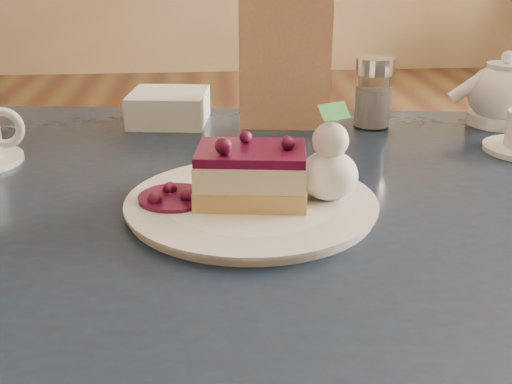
{
  "coord_description": "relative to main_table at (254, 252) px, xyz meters",
  "views": [
    {
      "loc": [
        -0.31,
        -0.75,
        1.12
      ],
      "look_at": [
        -0.26,
        -0.11,
        0.86
      ],
      "focal_mm": 45.0,
      "sensor_mm": 36.0,
      "label": 1
    }
  ],
  "objects": [
    {
      "name": "cheesecake_slice",
      "position": [
        -0.01,
        -0.05,
        0.13
      ],
      "size": [
        0.14,
        0.11,
        0.06
      ],
      "rotation": [
        0.0,
        0.0,
        -0.13
      ],
      "color": "#DBB56E",
      "rests_on": "dessert_plate"
    },
    {
      "name": "menu_card",
      "position": [
        0.08,
        0.3,
        0.2
      ],
      "size": [
        0.15,
        0.05,
        0.24
      ],
      "primitive_type": "cube",
      "rotation": [
        0.0,
        0.0,
        -0.13
      ],
      "color": "beige",
      "rests_on": "main_table"
    },
    {
      "name": "dessert_plate",
      "position": [
        -0.01,
        -0.05,
        0.09
      ],
      "size": [
        0.29,
        0.29,
        0.01
      ],
      "primitive_type": "cylinder",
      "color": "white",
      "rests_on": "main_table"
    },
    {
      "name": "main_table",
      "position": [
        0.0,
        0.0,
        0.0
      ],
      "size": [
        1.4,
        1.03,
        0.81
      ],
      "rotation": [
        0.0,
        0.0,
        -0.13
      ],
      "color": "#121F30",
      "rests_on": "ground"
    },
    {
      "name": "sugar_shaker",
      "position": [
        0.23,
        0.29,
        0.15
      ],
      "size": [
        0.06,
        0.06,
        0.12
      ],
      "color": "white",
      "rests_on": "main_table"
    },
    {
      "name": "tea_set",
      "position": [
        0.45,
        0.26,
        0.13
      ],
      "size": [
        0.17,
        0.28,
        0.11
      ],
      "color": "white",
      "rests_on": "main_table"
    },
    {
      "name": "berry_sauce",
      "position": [
        -0.1,
        -0.05,
        0.1
      ],
      "size": [
        0.09,
        0.09,
        0.01
      ],
      "primitive_type": "cylinder",
      "color": "#490724",
      "rests_on": "dessert_plate"
    },
    {
      "name": "napkin_stack",
      "position": [
        -0.12,
        0.35,
        0.11
      ],
      "size": [
        0.15,
        0.15,
        0.05
      ],
      "primitive_type": "cube",
      "rotation": [
        0.0,
        0.0,
        -0.13
      ],
      "color": "white",
      "rests_on": "main_table"
    },
    {
      "name": "whipped_cream",
      "position": [
        0.09,
        -0.05,
        0.13
      ],
      "size": [
        0.07,
        0.07,
        0.06
      ],
      "color": "white",
      "rests_on": "dessert_plate"
    }
  ]
}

